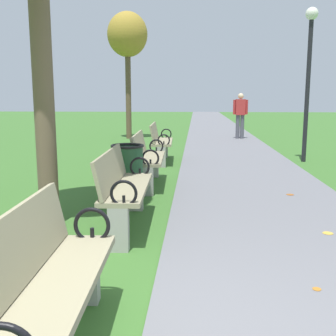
{
  "coord_description": "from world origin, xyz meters",
  "views": [
    {
      "loc": [
        0.33,
        -1.92,
        1.51
      ],
      "look_at": [
        -0.05,
        3.57,
        0.55
      ],
      "focal_mm": 43.65,
      "sensor_mm": 36.0,
      "label": 1
    }
  ],
  "objects_px": {
    "park_bench_3": "(147,158)",
    "lamp_post": "(309,61)",
    "pedestrian_walking": "(240,113)",
    "tree_3": "(127,37)",
    "trash_bin": "(128,173)",
    "park_bench_4": "(160,141)",
    "park_bench_1": "(43,286)",
    "park_bench_2": "(123,187)"
  },
  "relations": [
    {
      "from": "park_bench_4",
      "to": "park_bench_1",
      "type": "bearing_deg",
      "value": -90.0
    },
    {
      "from": "tree_3",
      "to": "trash_bin",
      "type": "xyz_separation_m",
      "value": [
        1.48,
        -9.11,
        -3.19
      ]
    },
    {
      "from": "park_bench_1",
      "to": "tree_3",
      "type": "xyz_separation_m",
      "value": [
        -1.63,
        12.82,
        3.13
      ]
    },
    {
      "from": "park_bench_4",
      "to": "pedestrian_walking",
      "type": "xyz_separation_m",
      "value": [
        2.42,
        5.47,
        0.44
      ]
    },
    {
      "from": "park_bench_2",
      "to": "pedestrian_walking",
      "type": "bearing_deg",
      "value": 76.89
    },
    {
      "from": "tree_3",
      "to": "park_bench_2",
      "type": "bearing_deg",
      "value": -81.03
    },
    {
      "from": "park_bench_3",
      "to": "pedestrian_walking",
      "type": "distance_m",
      "value": 8.43
    },
    {
      "from": "pedestrian_walking",
      "to": "lamp_post",
      "type": "relative_size",
      "value": 0.47
    },
    {
      "from": "pedestrian_walking",
      "to": "trash_bin",
      "type": "xyz_separation_m",
      "value": [
        -2.56,
        -9.19,
        -0.5
      ]
    },
    {
      "from": "park_bench_1",
      "to": "park_bench_3",
      "type": "bearing_deg",
      "value": 90.0
    },
    {
      "from": "park_bench_4",
      "to": "lamp_post",
      "type": "relative_size",
      "value": 0.46
    },
    {
      "from": "pedestrian_walking",
      "to": "trash_bin",
      "type": "height_order",
      "value": "pedestrian_walking"
    },
    {
      "from": "park_bench_1",
      "to": "lamp_post",
      "type": "distance_m",
      "value": 8.6
    },
    {
      "from": "trash_bin",
      "to": "lamp_post",
      "type": "bearing_deg",
      "value": 48.54
    },
    {
      "from": "park_bench_3",
      "to": "trash_bin",
      "type": "height_order",
      "value": "park_bench_3"
    },
    {
      "from": "park_bench_2",
      "to": "park_bench_4",
      "type": "relative_size",
      "value": 1.0
    },
    {
      "from": "park_bench_2",
      "to": "trash_bin",
      "type": "relative_size",
      "value": 1.92
    },
    {
      "from": "park_bench_1",
      "to": "park_bench_3",
      "type": "height_order",
      "value": "same"
    },
    {
      "from": "park_bench_3",
      "to": "lamp_post",
      "type": "height_order",
      "value": "lamp_post"
    },
    {
      "from": "lamp_post",
      "to": "tree_3",
      "type": "bearing_deg",
      "value": 134.31
    },
    {
      "from": "park_bench_3",
      "to": "tree_3",
      "type": "xyz_separation_m",
      "value": [
        -1.63,
        7.99,
        3.13
      ]
    },
    {
      "from": "park_bench_2",
      "to": "park_bench_3",
      "type": "xyz_separation_m",
      "value": [
        0.0,
        2.32,
        0.0
      ]
    },
    {
      "from": "park_bench_1",
      "to": "trash_bin",
      "type": "xyz_separation_m",
      "value": [
        -0.15,
        3.7,
        -0.06
      ]
    },
    {
      "from": "park_bench_2",
      "to": "park_bench_4",
      "type": "distance_m",
      "value": 4.91
    },
    {
      "from": "park_bench_2",
      "to": "trash_bin",
      "type": "height_order",
      "value": "park_bench_2"
    },
    {
      "from": "park_bench_1",
      "to": "park_bench_2",
      "type": "height_order",
      "value": "same"
    },
    {
      "from": "park_bench_2",
      "to": "park_bench_3",
      "type": "bearing_deg",
      "value": 90.0
    },
    {
      "from": "park_bench_4",
      "to": "pedestrian_walking",
      "type": "relative_size",
      "value": 1.0
    },
    {
      "from": "tree_3",
      "to": "trash_bin",
      "type": "distance_m",
      "value": 9.77
    },
    {
      "from": "park_bench_1",
      "to": "pedestrian_walking",
      "type": "distance_m",
      "value": 13.13
    },
    {
      "from": "park_bench_3",
      "to": "pedestrian_walking",
      "type": "relative_size",
      "value": 1.0
    },
    {
      "from": "trash_bin",
      "to": "park_bench_1",
      "type": "bearing_deg",
      "value": -87.72
    },
    {
      "from": "park_bench_1",
      "to": "tree_3",
      "type": "distance_m",
      "value": 13.29
    },
    {
      "from": "pedestrian_walking",
      "to": "lamp_post",
      "type": "distance_m",
      "value": 5.47
    },
    {
      "from": "park_bench_3",
      "to": "park_bench_4",
      "type": "distance_m",
      "value": 2.59
    },
    {
      "from": "tree_3",
      "to": "pedestrian_walking",
      "type": "distance_m",
      "value": 4.85
    },
    {
      "from": "park_bench_1",
      "to": "lamp_post",
      "type": "bearing_deg",
      "value": 66.3
    },
    {
      "from": "park_bench_1",
      "to": "lamp_post",
      "type": "height_order",
      "value": "lamp_post"
    },
    {
      "from": "park_bench_4",
      "to": "pedestrian_walking",
      "type": "bearing_deg",
      "value": 66.16
    },
    {
      "from": "park_bench_3",
      "to": "tree_3",
      "type": "height_order",
      "value": "tree_3"
    },
    {
      "from": "pedestrian_walking",
      "to": "trash_bin",
      "type": "bearing_deg",
      "value": -105.59
    },
    {
      "from": "trash_bin",
      "to": "park_bench_3",
      "type": "bearing_deg",
      "value": 82.55
    }
  ]
}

